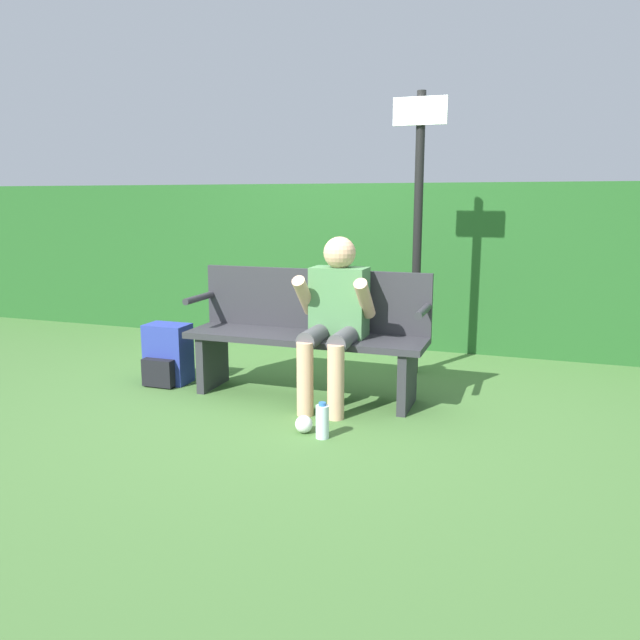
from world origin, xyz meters
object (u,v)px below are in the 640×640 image
at_px(backpack, 167,355).
at_px(water_bottle, 322,421).
at_px(park_bench, 308,332).
at_px(signpost, 418,218).
at_px(person_seated, 335,312).

bearing_deg(backpack, water_bottle, -24.58).
relative_size(backpack, water_bottle, 2.08).
height_order(park_bench, backpack, park_bench).
bearing_deg(water_bottle, signpost, 81.24).
bearing_deg(person_seated, park_bench, 153.35).
bearing_deg(park_bench, backpack, -175.77).
bearing_deg(person_seated, water_bottle, -78.49).
bearing_deg(signpost, park_bench, -126.98).
relative_size(park_bench, backpack, 3.75).
xyz_separation_m(park_bench, signpost, (0.62, 0.82, 0.79)).
relative_size(person_seated, backpack, 2.51).
distance_m(park_bench, signpost, 1.30).
distance_m(backpack, signpost, 2.23).
xyz_separation_m(park_bench, person_seated, (0.24, -0.12, 0.18)).
relative_size(person_seated, signpost, 0.52).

